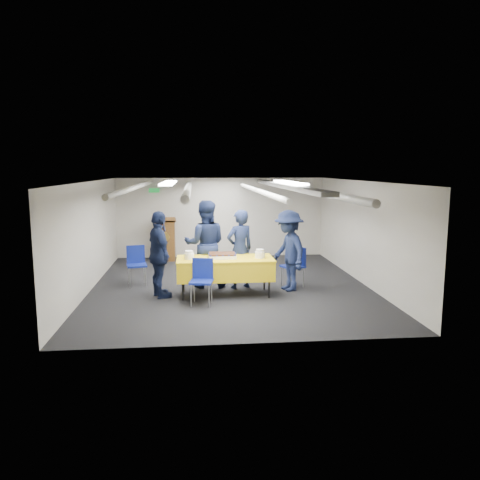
{
  "coord_description": "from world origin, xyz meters",
  "views": [
    {
      "loc": [
        -0.77,
        -10.09,
        2.59
      ],
      "look_at": [
        0.2,
        -0.2,
        1.05
      ],
      "focal_mm": 35.0,
      "sensor_mm": 36.0,
      "label": 1
    }
  ],
  "objects_px": {
    "serving_table": "(225,268)",
    "podium": "(165,239)",
    "chair_right": "(296,262)",
    "chair_near": "(202,276)",
    "sheet_cake": "(222,255)",
    "sailor_c": "(159,255)",
    "sailor_a": "(240,249)",
    "sailor_b": "(205,244)",
    "sailor_d": "(289,251)",
    "chair_left": "(136,261)"
  },
  "relations": [
    {
      "from": "chair_right",
      "to": "sailor_d",
      "type": "height_order",
      "value": "sailor_d"
    },
    {
      "from": "sailor_d",
      "to": "sailor_b",
      "type": "bearing_deg",
      "value": -121.26
    },
    {
      "from": "sailor_b",
      "to": "sheet_cake",
      "type": "bearing_deg",
      "value": 119.51
    },
    {
      "from": "sailor_d",
      "to": "serving_table",
      "type": "bearing_deg",
      "value": -96.19
    },
    {
      "from": "serving_table",
      "to": "podium",
      "type": "xyz_separation_m",
      "value": [
        -1.44,
        3.8,
        0.05
      ]
    },
    {
      "from": "serving_table",
      "to": "chair_right",
      "type": "bearing_deg",
      "value": 19.69
    },
    {
      "from": "serving_table",
      "to": "sailor_c",
      "type": "relative_size",
      "value": 1.12
    },
    {
      "from": "podium",
      "to": "chair_right",
      "type": "xyz_separation_m",
      "value": [
        3.03,
        -3.23,
        -0.08
      ]
    },
    {
      "from": "sailor_a",
      "to": "sailor_d",
      "type": "xyz_separation_m",
      "value": [
        1.01,
        -0.29,
        0.0
      ]
    },
    {
      "from": "chair_near",
      "to": "chair_right",
      "type": "xyz_separation_m",
      "value": [
        2.08,
        1.15,
        0.0
      ]
    },
    {
      "from": "chair_near",
      "to": "podium",
      "type": "bearing_deg",
      "value": 102.33
    },
    {
      "from": "chair_near",
      "to": "chair_right",
      "type": "relative_size",
      "value": 1.0
    },
    {
      "from": "serving_table",
      "to": "sailor_c",
      "type": "bearing_deg",
      "value": -177.95
    },
    {
      "from": "podium",
      "to": "sailor_b",
      "type": "xyz_separation_m",
      "value": [
        1.05,
        -3.1,
        0.34
      ]
    },
    {
      "from": "chair_left",
      "to": "chair_near",
      "type": "bearing_deg",
      "value": -49.01
    },
    {
      "from": "podium",
      "to": "chair_left",
      "type": "distance_m",
      "value": 2.77
    },
    {
      "from": "podium",
      "to": "chair_near",
      "type": "xyz_separation_m",
      "value": [
        0.96,
        -4.38,
        -0.08
      ]
    },
    {
      "from": "chair_left",
      "to": "sailor_b",
      "type": "xyz_separation_m",
      "value": [
        1.53,
        -0.36,
        0.42
      ]
    },
    {
      "from": "chair_right",
      "to": "sailor_a",
      "type": "bearing_deg",
      "value": -178.46
    },
    {
      "from": "sailor_d",
      "to": "podium",
      "type": "bearing_deg",
      "value": -158.21
    },
    {
      "from": "podium",
      "to": "chair_left",
      "type": "height_order",
      "value": "podium"
    },
    {
      "from": "serving_table",
      "to": "sailor_c",
      "type": "distance_m",
      "value": 1.35
    },
    {
      "from": "chair_near",
      "to": "sailor_d",
      "type": "relative_size",
      "value": 0.51
    },
    {
      "from": "podium",
      "to": "sailor_d",
      "type": "distance_m",
      "value": 4.54
    },
    {
      "from": "sailor_a",
      "to": "sailor_b",
      "type": "xyz_separation_m",
      "value": [
        -0.74,
        0.17,
        0.1
      ]
    },
    {
      "from": "chair_left",
      "to": "sailor_a",
      "type": "bearing_deg",
      "value": -13.24
    },
    {
      "from": "podium",
      "to": "sailor_a",
      "type": "height_order",
      "value": "sailor_a"
    },
    {
      "from": "chair_right",
      "to": "podium",
      "type": "bearing_deg",
      "value": 133.18
    },
    {
      "from": "podium",
      "to": "chair_left",
      "type": "bearing_deg",
      "value": -99.87
    },
    {
      "from": "podium",
      "to": "sailor_a",
      "type": "xyz_separation_m",
      "value": [
        1.8,
        -3.27,
        0.24
      ]
    },
    {
      "from": "chair_left",
      "to": "sailor_b",
      "type": "height_order",
      "value": "sailor_b"
    },
    {
      "from": "sailor_a",
      "to": "sailor_c",
      "type": "bearing_deg",
      "value": -4.33
    },
    {
      "from": "chair_near",
      "to": "sailor_c",
      "type": "distance_m",
      "value": 1.05
    },
    {
      "from": "serving_table",
      "to": "sailor_a",
      "type": "distance_m",
      "value": 0.71
    },
    {
      "from": "sheet_cake",
      "to": "podium",
      "type": "height_order",
      "value": "podium"
    },
    {
      "from": "chair_near",
      "to": "chair_left",
      "type": "relative_size",
      "value": 1.0
    },
    {
      "from": "sailor_a",
      "to": "sailor_d",
      "type": "relative_size",
      "value": 1.0
    },
    {
      "from": "chair_near",
      "to": "chair_right",
      "type": "bearing_deg",
      "value": 28.93
    },
    {
      "from": "serving_table",
      "to": "sailor_d",
      "type": "xyz_separation_m",
      "value": [
        1.36,
        0.25,
        0.3
      ]
    },
    {
      "from": "serving_table",
      "to": "chair_left",
      "type": "xyz_separation_m",
      "value": [
        -1.92,
        1.07,
        -0.03
      ]
    },
    {
      "from": "chair_left",
      "to": "sailor_c",
      "type": "height_order",
      "value": "sailor_c"
    },
    {
      "from": "serving_table",
      "to": "sheet_cake",
      "type": "relative_size",
      "value": 3.47
    },
    {
      "from": "serving_table",
      "to": "chair_near",
      "type": "distance_m",
      "value": 0.75
    },
    {
      "from": "sailor_c",
      "to": "sailor_d",
      "type": "distance_m",
      "value": 2.69
    },
    {
      "from": "chair_right",
      "to": "sailor_b",
      "type": "distance_m",
      "value": 2.03
    },
    {
      "from": "chair_right",
      "to": "serving_table",
      "type": "bearing_deg",
      "value": -160.31
    },
    {
      "from": "sailor_c",
      "to": "podium",
      "type": "bearing_deg",
      "value": -19.21
    },
    {
      "from": "chair_near",
      "to": "chair_right",
      "type": "distance_m",
      "value": 2.37
    },
    {
      "from": "sheet_cake",
      "to": "podium",
      "type": "bearing_deg",
      "value": 110.18
    },
    {
      "from": "sheet_cake",
      "to": "chair_near",
      "type": "xyz_separation_m",
      "value": [
        -0.43,
        -0.61,
        -0.29
      ]
    }
  ]
}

